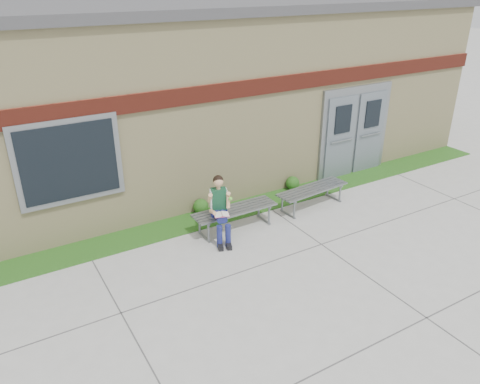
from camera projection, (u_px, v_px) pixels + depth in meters
ground at (296, 272)px, 8.26m from camera, size 80.00×80.00×0.00m
grass_strip at (225, 213)px, 10.28m from camera, size 16.00×0.80×0.02m
school_building at (160, 89)px, 12.04m from camera, size 16.20×6.22×4.20m
bench_left at (235, 213)px, 9.52m from camera, size 1.78×0.50×0.46m
bench_right at (312, 192)px, 10.45m from camera, size 1.79×0.64×0.46m
girl at (220, 207)px, 9.03m from camera, size 0.52×0.81×1.30m
shrub_mid at (201, 206)px, 10.19m from camera, size 0.33×0.33×0.33m
shrub_east at (293, 183)px, 11.34m from camera, size 0.33×0.33×0.33m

